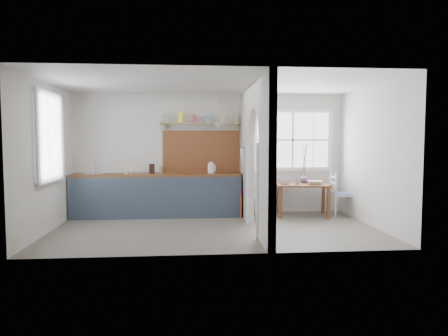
{
  "coord_description": "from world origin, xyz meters",
  "views": [
    {
      "loc": [
        -0.44,
        -7.06,
        1.6
      ],
      "look_at": [
        0.18,
        0.28,
        1.08
      ],
      "focal_mm": 32.0,
      "sensor_mm": 36.0,
      "label": 1
    }
  ],
  "objects": [
    {
      "name": "pendant_lamp",
      "position": [
        0.15,
        1.15,
        1.88
      ],
      "size": [
        0.26,
        0.26,
        0.16
      ],
      "primitive_type": "cone",
      "color": "beige",
      "rests_on": "ceiling"
    },
    {
      "name": "shelf",
      "position": [
        -0.2,
        1.49,
        2.0
      ],
      "size": [
        1.75,
        0.2,
        0.21
      ],
      "color": "#A4875A",
      "rests_on": "walls"
    },
    {
      "name": "counter",
      "position": [
        -1.13,
        1.33,
        0.46
      ],
      "size": [
        3.5,
        0.6,
        0.9
      ],
      "color": "brown",
      "rests_on": "floor"
    },
    {
      "name": "walls",
      "position": [
        0.0,
        0.0,
        1.3
      ],
      "size": [
        5.81,
        3.21,
        2.6
      ],
      "color": "beige",
      "rests_on": "floor"
    },
    {
      "name": "partition",
      "position": [
        0.7,
        0.06,
        1.45
      ],
      "size": [
        0.12,
        3.2,
        2.6
      ],
      "color": "beige",
      "rests_on": "floor"
    },
    {
      "name": "ceiling",
      "position": [
        0.0,
        0.0,
        2.6
      ],
      "size": [
        5.8,
        3.2,
        0.01
      ],
      "primitive_type": "cube",
      "color": "beige",
      "rests_on": "walls"
    },
    {
      "name": "floor",
      "position": [
        0.0,
        0.0,
        0.0
      ],
      "size": [
        5.8,
        3.2,
        0.01
      ],
      "primitive_type": "cube",
      "color": "#6D6253",
      "rests_on": "ground"
    },
    {
      "name": "jar",
      "position": [
        -1.05,
        1.31,
        0.98
      ],
      "size": [
        0.11,
        0.11,
        0.15
      ],
      "primitive_type": "cylinder",
      "rotation": [
        0.0,
        0.0,
        0.12
      ],
      "color": "olive",
      "rests_on": "counter"
    },
    {
      "name": "table_cup",
      "position": [
        1.74,
        0.94,
        0.73
      ],
      "size": [
        0.1,
        0.1,
        0.09
      ],
      "primitive_type": "imported",
      "rotation": [
        0.0,
        0.0,
        -0.01
      ],
      "color": "gray",
      "rests_on": "dining_table"
    },
    {
      "name": "towel_orange",
      "position": [
        0.58,
        0.95,
        0.25
      ],
      "size": [
        0.02,
        0.03,
        0.5
      ],
      "primitive_type": "cube",
      "color": "orange",
      "rests_on": "counter"
    },
    {
      "name": "chair_right",
      "position": [
        2.76,
        1.1,
        0.47
      ],
      "size": [
        0.45,
        0.45,
        0.93
      ],
      "primitive_type": null,
      "rotation": [
        0.0,
        0.0,
        1.52
      ],
      "color": "white",
      "rests_on": "floor"
    },
    {
      "name": "bowl",
      "position": [
        2.13,
        0.98,
        0.72
      ],
      "size": [
        0.34,
        0.34,
        0.07
      ],
      "primitive_type": "imported",
      "rotation": [
        0.0,
        0.0,
        0.12
      ],
      "color": "silver",
      "rests_on": "dining_table"
    },
    {
      "name": "towel_magenta",
      "position": [
        0.58,
        1.0,
        0.28
      ],
      "size": [
        0.02,
        0.03,
        0.6
      ],
      "primitive_type": "cube",
      "color": "#AD1955",
      "rests_on": "counter"
    },
    {
      "name": "sink",
      "position": [
        -2.43,
        1.3,
        0.89
      ],
      "size": [
        0.4,
        0.4,
        0.02
      ],
      "primitive_type": "cylinder",
      "color": "silver",
      "rests_on": "counter"
    },
    {
      "name": "vase",
      "position": [
        1.99,
        1.27,
        0.78
      ],
      "size": [
        0.25,
        0.25,
        0.21
      ],
      "primitive_type": "imported",
      "rotation": [
        0.0,
        0.0,
        0.36
      ],
      "color": "#5E406C",
      "rests_on": "dining_table"
    },
    {
      "name": "knife_block",
      "position": [
        -1.25,
        1.33,
        1.0
      ],
      "size": [
        0.13,
        0.15,
        0.2
      ],
      "primitive_type": "cube",
      "rotation": [
        0.0,
        0.0,
        0.3
      ],
      "color": "black",
      "rests_on": "counter"
    },
    {
      "name": "utensil_rail",
      "position": [
        0.61,
        0.9,
        1.45
      ],
      "size": [
        0.02,
        0.5,
        0.02
      ],
      "primitive_type": "cylinder",
      "rotation": [
        1.57,
        0.0,
        0.0
      ],
      "color": "silver",
      "rests_on": "partition"
    },
    {
      "name": "mug_a",
      "position": [
        -1.76,
        1.16,
        0.95
      ],
      "size": [
        0.14,
        0.14,
        0.1
      ],
      "primitive_type": "imported",
      "rotation": [
        0.0,
        0.0,
        -0.41
      ],
      "color": "beige",
      "rests_on": "counter"
    },
    {
      "name": "backsplash",
      "position": [
        -0.2,
        1.58,
        1.35
      ],
      "size": [
        1.65,
        0.03,
        0.9
      ],
      "primitive_type": "cube",
      "color": "brown",
      "rests_on": "walls"
    },
    {
      "name": "plate",
      "position": [
        1.52,
        1.04,
        0.69
      ],
      "size": [
        0.24,
        0.24,
        0.02
      ],
      "primitive_type": "cylinder",
      "rotation": [
        0.0,
        0.0,
        -0.31
      ],
      "color": "black",
      "rests_on": "dining_table"
    },
    {
      "name": "dining_table",
      "position": [
        1.91,
        1.1,
        0.34
      ],
      "size": [
        1.19,
        0.89,
        0.68
      ],
      "primitive_type": null,
      "rotation": [
        0.0,
        0.0,
        -0.16
      ],
      "color": "brown",
      "rests_on": "floor"
    },
    {
      "name": "kitchen_window",
      "position": [
        -2.87,
        0.0,
        1.65
      ],
      "size": [
        0.1,
        1.16,
        1.5
      ],
      "primitive_type": null,
      "color": "white",
      "rests_on": "walls"
    },
    {
      "name": "kettle",
      "position": [
        -0.01,
        1.27,
        1.02
      ],
      "size": [
        0.24,
        0.22,
        0.23
      ],
      "primitive_type": null,
      "rotation": [
        0.0,
        0.0,
        0.38
      ],
      "color": "white",
      "rests_on": "counter"
    },
    {
      "name": "mug_b",
      "position": [
        -1.67,
        1.37,
        0.95
      ],
      "size": [
        0.12,
        0.12,
        0.09
      ],
      "primitive_type": "imported",
      "rotation": [
        0.0,
        0.0,
        -0.02
      ],
      "color": "white",
      "rests_on": "counter"
    },
    {
      "name": "chair_left",
      "position": [
        1.04,
        1.19,
        0.44
      ],
      "size": [
        0.46,
        0.46,
        0.87
      ],
      "primitive_type": null,
      "rotation": [
        0.0,
        0.0,
        -1.4
      ],
      "color": "white",
      "rests_on": "floor"
    },
    {
      "name": "nook_window",
      "position": [
        1.8,
        1.56,
        1.6
      ],
      "size": [
        1.76,
        0.1,
        1.3
      ],
      "primitive_type": null,
      "color": "white",
      "rests_on": "walls"
    }
  ]
}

